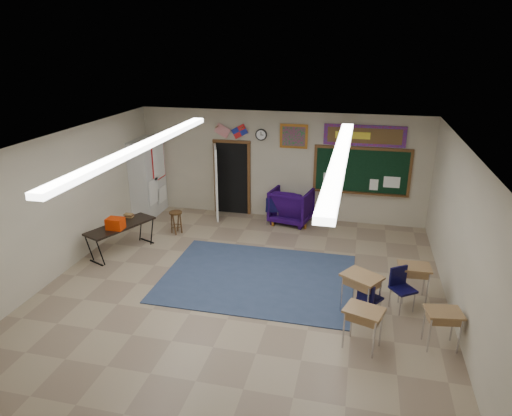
% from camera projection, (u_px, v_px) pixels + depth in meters
% --- Properties ---
extents(floor, '(9.00, 9.00, 0.00)m').
position_uv_depth(floor, '(239.00, 296.00, 9.07)').
color(floor, gray).
rests_on(floor, ground).
extents(back_wall, '(8.00, 0.04, 3.00)m').
position_uv_depth(back_wall, '(281.00, 166.00, 12.66)').
color(back_wall, '#C2B59D').
rests_on(back_wall, floor).
extents(front_wall, '(8.00, 0.04, 3.00)m').
position_uv_depth(front_wall, '(116.00, 399.00, 4.44)').
color(front_wall, '#C2B59D').
rests_on(front_wall, floor).
extents(left_wall, '(0.04, 9.00, 3.00)m').
position_uv_depth(left_wall, '(51.00, 209.00, 9.40)').
color(left_wall, '#C2B59D').
rests_on(left_wall, floor).
extents(right_wall, '(0.04, 9.00, 3.00)m').
position_uv_depth(right_wall, '(466.00, 247.00, 7.69)').
color(right_wall, '#C2B59D').
rests_on(right_wall, floor).
extents(ceiling, '(8.00, 9.00, 0.04)m').
position_uv_depth(ceiling, '(237.00, 148.00, 8.03)').
color(ceiling, '#B8B8B4').
rests_on(ceiling, back_wall).
extents(area_rug, '(4.00, 3.00, 0.02)m').
position_uv_depth(area_rug, '(258.00, 277.00, 9.75)').
color(area_rug, navy).
rests_on(area_rug, floor).
extents(fluorescent_strips, '(3.86, 6.00, 0.10)m').
position_uv_depth(fluorescent_strips, '(237.00, 151.00, 8.05)').
color(fluorescent_strips, white).
rests_on(fluorescent_strips, ceiling).
extents(doorway, '(1.10, 0.89, 2.16)m').
position_uv_depth(doorway, '(228.00, 179.00, 12.99)').
color(doorway, black).
rests_on(doorway, back_wall).
extents(chalkboard, '(2.55, 0.14, 1.30)m').
position_uv_depth(chalkboard, '(361.00, 172.00, 12.17)').
color(chalkboard, '#583519').
rests_on(chalkboard, back_wall).
extents(bulletin_board, '(2.10, 0.05, 0.55)m').
position_uv_depth(bulletin_board, '(364.00, 136.00, 11.83)').
color(bulletin_board, '#AD0E17').
rests_on(bulletin_board, back_wall).
extents(framed_art_print, '(0.75, 0.05, 0.65)m').
position_uv_depth(framed_art_print, '(294.00, 136.00, 12.26)').
color(framed_art_print, '#A3631F').
rests_on(framed_art_print, back_wall).
extents(wall_clock, '(0.32, 0.05, 0.32)m').
position_uv_depth(wall_clock, '(261.00, 135.00, 12.45)').
color(wall_clock, black).
rests_on(wall_clock, back_wall).
extents(wall_flags, '(1.16, 0.06, 0.70)m').
position_uv_depth(wall_flags, '(231.00, 129.00, 12.56)').
color(wall_flags, red).
rests_on(wall_flags, back_wall).
extents(storage_cabinet, '(0.59, 1.25, 2.20)m').
position_uv_depth(storage_cabinet, '(148.00, 178.00, 12.99)').
color(storage_cabinet, beige).
rests_on(storage_cabinet, floor).
extents(wingback_armchair, '(1.23, 1.25, 0.98)m').
position_uv_depth(wingback_armchair, '(292.00, 205.00, 12.60)').
color(wingback_armchair, '#1A053A').
rests_on(wingback_armchair, floor).
extents(student_chair_reading, '(0.46, 0.46, 0.80)m').
position_uv_depth(student_chair_reading, '(273.00, 210.00, 12.53)').
color(student_chair_reading, black).
rests_on(student_chair_reading, floor).
extents(student_chair_desk_a, '(0.52, 0.52, 0.76)m').
position_uv_depth(student_chair_desk_a, '(370.00, 299.00, 8.24)').
color(student_chair_desk_a, black).
rests_on(student_chair_desk_a, floor).
extents(student_chair_desk_b, '(0.57, 0.57, 0.82)m').
position_uv_depth(student_chair_desk_b, '(403.00, 290.00, 8.47)').
color(student_chair_desk_b, black).
rests_on(student_chair_desk_b, floor).
extents(student_desk_front_left, '(0.83, 0.78, 0.80)m').
position_uv_depth(student_desk_front_left, '(361.00, 292.00, 8.33)').
color(student_desk_front_left, '#926944').
rests_on(student_desk_front_left, floor).
extents(student_desk_front_right, '(0.63, 0.49, 0.73)m').
position_uv_depth(student_desk_front_right, '(413.00, 281.00, 8.83)').
color(student_desk_front_right, '#926944').
rests_on(student_desk_front_right, floor).
extents(student_desk_back_left, '(0.72, 0.62, 0.73)m').
position_uv_depth(student_desk_back_left, '(363.00, 326.00, 7.43)').
color(student_desk_back_left, '#926944').
rests_on(student_desk_back_left, floor).
extents(student_desk_back_right, '(0.62, 0.51, 0.68)m').
position_uv_depth(student_desk_back_right, '(442.00, 327.00, 7.45)').
color(student_desk_back_right, '#926944').
rests_on(student_desk_back_right, floor).
extents(folding_table, '(1.18, 1.78, 0.96)m').
position_uv_depth(folding_table, '(122.00, 238.00, 10.81)').
color(folding_table, black).
rests_on(folding_table, floor).
extents(wooden_stool, '(0.34, 0.34, 0.60)m').
position_uv_depth(wooden_stool, '(176.00, 222.00, 11.92)').
color(wooden_stool, '#492E15').
rests_on(wooden_stool, floor).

